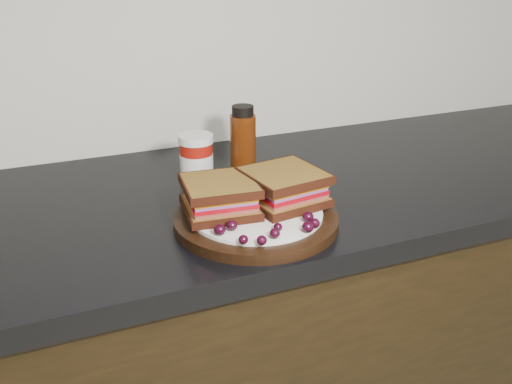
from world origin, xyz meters
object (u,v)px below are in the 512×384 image
plate (256,220)px  oil_bottle (243,141)px  condiment_jar (196,159)px  sandwich_left (220,197)px

plate → oil_bottle: 0.24m
plate → oil_bottle: (0.07, 0.23, 0.06)m
plate → condiment_jar: 0.22m
plate → condiment_jar: size_ratio=2.78×
sandwich_left → oil_bottle: size_ratio=0.82×
plate → sandwich_left: (-0.06, 0.02, 0.04)m
sandwich_left → condiment_jar: bearing=90.6°
condiment_jar → sandwich_left: bearing=-95.5°
condiment_jar → oil_bottle: size_ratio=0.69×
plate → oil_bottle: oil_bottle is taller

